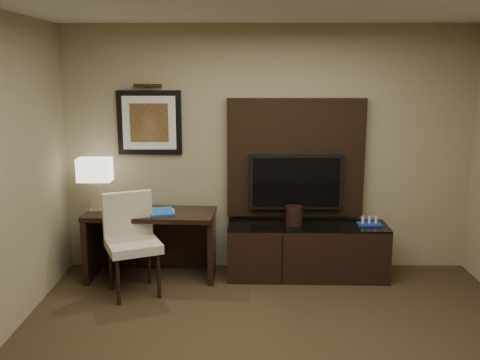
{
  "coord_description": "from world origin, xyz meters",
  "views": [
    {
      "loc": [
        -0.28,
        -3.36,
        2.21
      ],
      "look_at": [
        -0.31,
        1.8,
        1.15
      ],
      "focal_mm": 40.0,
      "sensor_mm": 36.0,
      "label": 1
    }
  ],
  "objects_px": {
    "tv": "(296,182)",
    "desk_chair": "(133,245)",
    "credenza": "(307,251)",
    "ice_bucket": "(294,215)",
    "desk_phone": "(130,209)",
    "minibar_tray": "(369,221)",
    "desk": "(152,244)",
    "table_lamp": "(95,182)"
  },
  "relations": [
    {
      "from": "tv",
      "to": "desk_chair",
      "type": "distance_m",
      "value": 1.86
    },
    {
      "from": "credenza",
      "to": "ice_bucket",
      "type": "xyz_separation_m",
      "value": [
        -0.15,
        0.01,
        0.4
      ]
    },
    {
      "from": "desk_phone",
      "to": "minibar_tray",
      "type": "height_order",
      "value": "desk_phone"
    },
    {
      "from": "credenza",
      "to": "desk_phone",
      "type": "bearing_deg",
      "value": -177.09
    },
    {
      "from": "credenza",
      "to": "tv",
      "type": "xyz_separation_m",
      "value": [
        -0.12,
        0.19,
        0.73
      ]
    },
    {
      "from": "desk",
      "to": "tv",
      "type": "bearing_deg",
      "value": 10.76
    },
    {
      "from": "credenza",
      "to": "minibar_tray",
      "type": "bearing_deg",
      "value": 1.28
    },
    {
      "from": "ice_bucket",
      "to": "desk_chair",
      "type": "bearing_deg",
      "value": -163.93
    },
    {
      "from": "table_lamp",
      "to": "desk_phone",
      "type": "xyz_separation_m",
      "value": [
        0.39,
        -0.12,
        -0.26
      ]
    },
    {
      "from": "credenza",
      "to": "minibar_tray",
      "type": "distance_m",
      "value": 0.74
    },
    {
      "from": "desk",
      "to": "minibar_tray",
      "type": "xyz_separation_m",
      "value": [
        2.34,
        0.0,
        0.27
      ]
    },
    {
      "from": "tv",
      "to": "table_lamp",
      "type": "height_order",
      "value": "table_lamp"
    },
    {
      "from": "desk_chair",
      "to": "ice_bucket",
      "type": "height_order",
      "value": "desk_chair"
    },
    {
      "from": "desk_chair",
      "to": "minibar_tray",
      "type": "relative_size",
      "value": 4.18
    },
    {
      "from": "desk_phone",
      "to": "desk",
      "type": "bearing_deg",
      "value": 20.9
    },
    {
      "from": "tv",
      "to": "desk_phone",
      "type": "distance_m",
      "value": 1.8
    },
    {
      "from": "desk_chair",
      "to": "tv",
      "type": "bearing_deg",
      "value": -2.33
    },
    {
      "from": "table_lamp",
      "to": "ice_bucket",
      "type": "relative_size",
      "value": 3.05
    },
    {
      "from": "ice_bucket",
      "to": "minibar_tray",
      "type": "xyz_separation_m",
      "value": [
        0.81,
        -0.01,
        -0.06
      ]
    },
    {
      "from": "desk",
      "to": "desk_chair",
      "type": "height_order",
      "value": "desk_chair"
    },
    {
      "from": "desk_chair",
      "to": "ice_bucket",
      "type": "relative_size",
      "value": 5.08
    },
    {
      "from": "credenza",
      "to": "table_lamp",
      "type": "relative_size",
      "value": 2.74
    },
    {
      "from": "tv",
      "to": "desk_phone",
      "type": "relative_size",
      "value": 4.89
    },
    {
      "from": "minibar_tray",
      "to": "desk",
      "type": "bearing_deg",
      "value": -179.96
    },
    {
      "from": "tv",
      "to": "desk_phone",
      "type": "bearing_deg",
      "value": -171.98
    },
    {
      "from": "minibar_tray",
      "to": "desk_phone",
      "type": "bearing_deg",
      "value": -178.64
    },
    {
      "from": "tv",
      "to": "ice_bucket",
      "type": "height_order",
      "value": "tv"
    },
    {
      "from": "minibar_tray",
      "to": "credenza",
      "type": "bearing_deg",
      "value": -179.84
    },
    {
      "from": "table_lamp",
      "to": "minibar_tray",
      "type": "distance_m",
      "value": 2.96
    },
    {
      "from": "table_lamp",
      "to": "minibar_tray",
      "type": "bearing_deg",
      "value": -1.2
    },
    {
      "from": "desk",
      "to": "desk_chair",
      "type": "xyz_separation_m",
      "value": [
        -0.1,
        -0.46,
        0.15
      ]
    },
    {
      "from": "desk_chair",
      "to": "desk_phone",
      "type": "xyz_separation_m",
      "value": [
        -0.1,
        0.4,
        0.26
      ]
    },
    {
      "from": "credenza",
      "to": "ice_bucket",
      "type": "relative_size",
      "value": 8.36
    },
    {
      "from": "desk",
      "to": "ice_bucket",
      "type": "xyz_separation_m",
      "value": [
        1.53,
        0.01,
        0.32
      ]
    },
    {
      "from": "desk_phone",
      "to": "minibar_tray",
      "type": "distance_m",
      "value": 2.55
    },
    {
      "from": "table_lamp",
      "to": "desk_phone",
      "type": "relative_size",
      "value": 3.04
    },
    {
      "from": "credenza",
      "to": "desk",
      "type": "bearing_deg",
      "value": -178.88
    },
    {
      "from": "ice_bucket",
      "to": "minibar_tray",
      "type": "bearing_deg",
      "value": -0.56
    },
    {
      "from": "desk",
      "to": "tv",
      "type": "relative_size",
      "value": 1.36
    },
    {
      "from": "credenza",
      "to": "desk_phone",
      "type": "relative_size",
      "value": 8.34
    },
    {
      "from": "credenza",
      "to": "table_lamp",
      "type": "xyz_separation_m",
      "value": [
        -2.27,
        0.06,
        0.75
      ]
    },
    {
      "from": "ice_bucket",
      "to": "desk_phone",
      "type": "bearing_deg",
      "value": -177.75
    }
  ]
}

